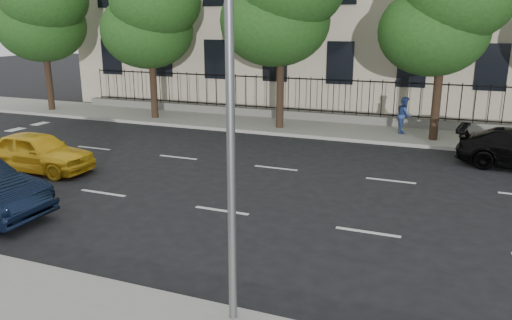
{
  "coord_description": "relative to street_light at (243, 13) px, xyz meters",
  "views": [
    {
      "loc": [
        5.63,
        -9.14,
        5.0
      ],
      "look_at": [
        0.82,
        3.0,
        1.41
      ],
      "focal_mm": 35.0,
      "sensor_mm": 36.0,
      "label": 1
    }
  ],
  "objects": [
    {
      "name": "tree_a",
      "position": [
        -18.46,
        15.13,
        0.98
      ],
      "size": [
        5.71,
        5.31,
        9.39
      ],
      "color": "#382619",
      "rests_on": "far_sidewalk"
    },
    {
      "name": "tree_d",
      "position": [
        2.54,
        15.13,
        0.69
      ],
      "size": [
        5.34,
        4.94,
        8.84
      ],
      "color": "#382619",
      "rests_on": "far_sidewalk"
    },
    {
      "name": "tree_b",
      "position": [
        -11.46,
        15.13,
        0.69
      ],
      "size": [
        5.53,
        5.12,
        8.97
      ],
      "color": "#382619",
      "rests_on": "far_sidewalk"
    },
    {
      "name": "iron_fence",
      "position": [
        -2.5,
        17.47,
        -4.5
      ],
      "size": [
        30.0,
        0.5,
        2.2
      ],
      "color": "slate",
      "rests_on": "far_sidewalk"
    },
    {
      "name": "ground",
      "position": [
        -2.5,
        1.77,
        -5.15
      ],
      "size": [
        120.0,
        120.0,
        0.0
      ],
      "primitive_type": "plane",
      "color": "black",
      "rests_on": "ground"
    },
    {
      "name": "pedestrian_far",
      "position": [
        1.16,
        15.89,
        -4.17
      ],
      "size": [
        0.74,
        0.88,
        1.65
      ],
      "primitive_type": "imported",
      "rotation": [
        0.0,
        0.0,
        1.72
      ],
      "color": "navy",
      "rests_on": "far_sidewalk"
    },
    {
      "name": "yellow_taxi",
      "position": [
        -10.1,
        5.39,
        -4.46
      ],
      "size": [
        4.1,
        1.71,
        1.39
      ],
      "primitive_type": "imported",
      "rotation": [
        0.0,
        0.0,
        1.59
      ],
      "color": "yellow",
      "rests_on": "ground"
    },
    {
      "name": "lane_markings",
      "position": [
        -2.5,
        6.52,
        -5.14
      ],
      "size": [
        49.6,
        4.62,
        0.01
      ],
      "primitive_type": null,
      "color": "silver",
      "rests_on": "ground"
    },
    {
      "name": "street_light",
      "position": [
        0.0,
        0.0,
        0.0
      ],
      "size": [
        0.25,
        3.32,
        8.05
      ],
      "color": "slate",
      "rests_on": "near_sidewalk"
    },
    {
      "name": "far_sidewalk",
      "position": [
        -2.5,
        15.77,
        -5.07
      ],
      "size": [
        60.0,
        4.0,
        0.15
      ],
      "primitive_type": "cube",
      "color": "gray",
      "rests_on": "ground"
    }
  ]
}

